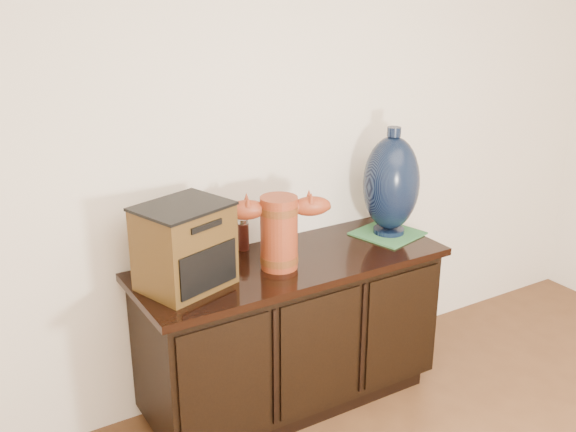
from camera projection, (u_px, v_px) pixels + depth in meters
sideboard at (291, 331)px, 3.20m from camera, size 1.46×0.56×0.75m
terracotta_vessel at (279, 228)px, 2.94m from camera, size 0.46×0.24×0.33m
tv_radio at (185, 246)px, 2.76m from camera, size 0.43×0.38×0.36m
green_mat at (388, 233)px, 3.38m from camera, size 0.35×0.35×0.01m
lamp_base at (391, 184)px, 3.29m from camera, size 0.34×0.34×0.54m
spray_can at (243, 235)px, 3.17m from camera, size 0.05×0.05×0.15m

